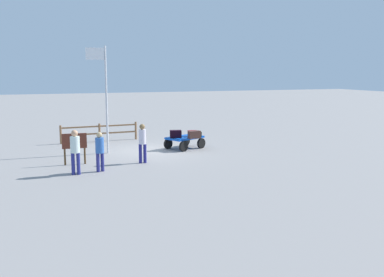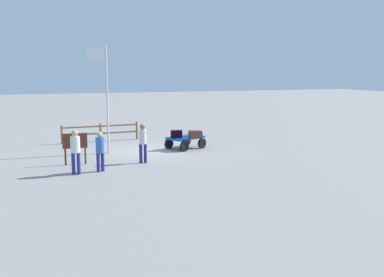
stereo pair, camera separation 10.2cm
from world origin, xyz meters
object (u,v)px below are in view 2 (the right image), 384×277
object	(u,v)px
suitcase_olive	(196,134)
worker_lead	(143,141)
suitcase_navy	(176,134)
signboard	(75,144)
luggage_cart	(185,140)
flagpole	(105,90)
worker_trailing	(75,148)
worker_supervisor	(100,149)
suitcase_dark	(195,135)
suitcase_maroon	(193,133)

from	to	relation	value
suitcase_olive	worker_lead	size ratio (longest dim) A/B	0.39
suitcase_olive	suitcase_navy	distance (m)	1.07
suitcase_olive	worker_lead	world-z (taller)	worker_lead
signboard	luggage_cart	bearing A→B (deg)	-160.38
flagpole	worker_trailing	bearing A→B (deg)	65.94
worker_lead	worker_trailing	distance (m)	3.24
worker_supervisor	luggage_cart	bearing A→B (deg)	-142.47
worker_trailing	signboard	size ratio (longest dim) A/B	1.30
suitcase_olive	worker_supervisor	size ratio (longest dim) A/B	0.41
luggage_cart	worker_trailing	size ratio (longest dim) A/B	1.25
worker_supervisor	signboard	bearing A→B (deg)	-64.93
suitcase_dark	worker_lead	xyz separation A→B (m)	(3.22, 2.07, 0.18)
luggage_cart	suitcase_navy	xyz separation A→B (m)	(0.54, 0.18, 0.36)
worker_trailing	signboard	xyz separation A→B (m)	(-0.16, -1.95, -0.15)
worker_supervisor	flagpole	size ratio (longest dim) A/B	0.31
luggage_cart	suitcase_dark	distance (m)	0.83
suitcase_navy	worker_lead	xyz separation A→B (m)	(2.39, 2.58, 0.18)
luggage_cart	suitcase_maroon	world-z (taller)	suitcase_maroon
suitcase_navy	suitcase_dark	world-z (taller)	suitcase_navy
suitcase_dark	worker_lead	size ratio (longest dim) A/B	0.38
suitcase_maroon	flagpole	xyz separation A→B (m)	(4.54, -0.09, 2.32)
suitcase_dark	worker_lead	world-z (taller)	worker_lead
suitcase_dark	worker_supervisor	xyz separation A→B (m)	(5.24, 3.11, 0.12)
signboard	suitcase_dark	bearing A→B (deg)	-167.29
worker_lead	signboard	distance (m)	2.92
suitcase_maroon	worker_supervisor	world-z (taller)	worker_supervisor
suitcase_dark	signboard	xyz separation A→B (m)	(6.05, 1.37, 0.09)
suitcase_navy	worker_lead	world-z (taller)	worker_lead
luggage_cart	suitcase_olive	distance (m)	0.63
worker_supervisor	signboard	xyz separation A→B (m)	(0.82, -1.75, -0.03)
worker_supervisor	signboard	size ratio (longest dim) A/B	1.18
suitcase_olive	suitcase_navy	world-z (taller)	suitcase_navy
worker_lead	flagpole	bearing A→B (deg)	-68.35
suitcase_dark	worker_trailing	distance (m)	7.05
suitcase_dark	signboard	world-z (taller)	signboard
suitcase_navy	suitcase_maroon	bearing A→B (deg)	-168.05
suitcase_maroon	signboard	distance (m)	6.56
suitcase_olive	suitcase_dark	size ratio (longest dim) A/B	1.02
worker_trailing	worker_supervisor	bearing A→B (deg)	-168.19
suitcase_maroon	worker_supervisor	bearing A→B (deg)	35.34
signboard	suitcase_navy	bearing A→B (deg)	-160.25
signboard	suitcase_maroon	bearing A→B (deg)	-161.46
suitcase_navy	suitcase_maroon	size ratio (longest dim) A/B	1.16
worker_lead	worker_supervisor	distance (m)	2.27
suitcase_navy	suitcase_maroon	world-z (taller)	suitcase_navy
suitcase_dark	flagpole	size ratio (longest dim) A/B	0.13
suitcase_olive	signboard	size ratio (longest dim) A/B	0.49
flagpole	suitcase_dark	bearing A→B (deg)	169.44
worker_trailing	signboard	bearing A→B (deg)	-94.65
suitcase_olive	worker_supervisor	bearing A→B (deg)	33.52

